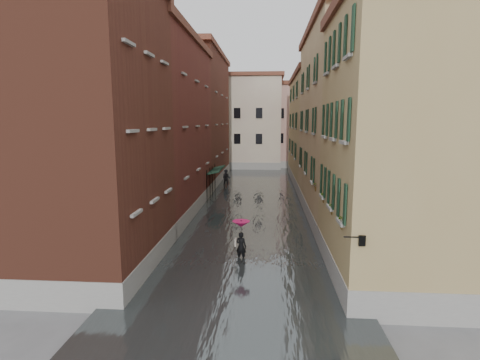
% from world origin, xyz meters
% --- Properties ---
extents(ground, '(120.00, 120.00, 0.00)m').
position_xyz_m(ground, '(0.00, 0.00, 0.00)').
color(ground, '#5B5B5E').
rests_on(ground, ground).
extents(floodwater, '(10.00, 60.00, 0.20)m').
position_xyz_m(floodwater, '(0.00, 13.00, 0.10)').
color(floodwater, '#3F4546').
rests_on(floodwater, ground).
extents(building_left_near, '(6.00, 8.00, 13.00)m').
position_xyz_m(building_left_near, '(-7.00, -2.00, 6.50)').
color(building_left_near, brown).
rests_on(building_left_near, ground).
extents(building_left_mid, '(6.00, 14.00, 12.50)m').
position_xyz_m(building_left_mid, '(-7.00, 9.00, 6.25)').
color(building_left_mid, '#5E291D').
rests_on(building_left_mid, ground).
extents(building_left_far, '(6.00, 16.00, 14.00)m').
position_xyz_m(building_left_far, '(-7.00, 24.00, 7.00)').
color(building_left_far, brown).
rests_on(building_left_far, ground).
extents(building_right_near, '(6.00, 8.00, 11.50)m').
position_xyz_m(building_right_near, '(7.00, -2.00, 5.75)').
color(building_right_near, '#9F8552').
rests_on(building_right_near, ground).
extents(building_right_mid, '(6.00, 14.00, 13.00)m').
position_xyz_m(building_right_mid, '(7.00, 9.00, 6.50)').
color(building_right_mid, tan).
rests_on(building_right_mid, ground).
extents(building_right_far, '(6.00, 16.00, 11.50)m').
position_xyz_m(building_right_far, '(7.00, 24.00, 5.75)').
color(building_right_far, '#9F8552').
rests_on(building_right_far, ground).
extents(building_end_cream, '(12.00, 9.00, 13.00)m').
position_xyz_m(building_end_cream, '(-3.00, 38.00, 6.50)').
color(building_end_cream, beige).
rests_on(building_end_cream, ground).
extents(building_end_pink, '(10.00, 9.00, 12.00)m').
position_xyz_m(building_end_pink, '(6.00, 40.00, 6.00)').
color(building_end_pink, tan).
rests_on(building_end_pink, ground).
extents(awning_near, '(1.09, 3.21, 2.80)m').
position_xyz_m(awning_near, '(-3.48, 14.35, 2.47)').
color(awning_near, black).
rests_on(awning_near, ground).
extents(awning_far, '(1.09, 3.28, 2.80)m').
position_xyz_m(awning_far, '(-3.48, 16.17, 2.47)').
color(awning_far, black).
rests_on(awning_far, ground).
extents(wall_lantern, '(0.71, 0.22, 0.35)m').
position_xyz_m(wall_lantern, '(4.33, -6.00, 3.01)').
color(wall_lantern, black).
rests_on(wall_lantern, ground).
extents(window_planters, '(0.59, 8.54, 0.84)m').
position_xyz_m(window_planters, '(4.12, -0.79, 3.51)').
color(window_planters, brown).
rests_on(window_planters, ground).
extents(pedestrian_main, '(0.89, 0.89, 2.06)m').
position_xyz_m(pedestrian_main, '(-0.10, -0.45, 1.25)').
color(pedestrian_main, black).
rests_on(pedestrian_main, ground).
extents(pedestrian_far, '(0.91, 0.71, 1.88)m').
position_xyz_m(pedestrian_far, '(-3.12, 20.55, 0.94)').
color(pedestrian_far, black).
rests_on(pedestrian_far, ground).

